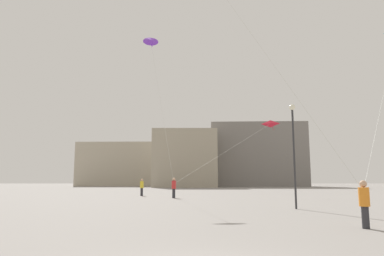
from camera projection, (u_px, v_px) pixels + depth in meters
person_in_red at (174, 187)px, 32.93m from camera, size 0.41×0.41×1.87m
person_in_yellow at (142, 186)px, 37.47m from camera, size 0.39×0.39×1.78m
person_in_orange at (364, 202)px, 12.54m from camera, size 0.36×0.36×1.67m
kite_crimson_delta at (269, 125)px, 39.69m from camera, size 11.35×6.39×6.97m
kite_violet_diamond at (151, 42)px, 30.37m from camera, size 2.62×4.95×12.71m
building_left_hall at (120, 165)px, 98.24m from camera, size 20.80×16.30×11.34m
building_centre_hall at (185, 159)px, 80.79m from camera, size 14.16×11.14×12.66m
building_right_hall at (257, 156)px, 89.60m from camera, size 23.61×14.19×15.37m
lamppost_east at (293, 140)px, 21.24m from camera, size 0.36×0.36×6.21m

